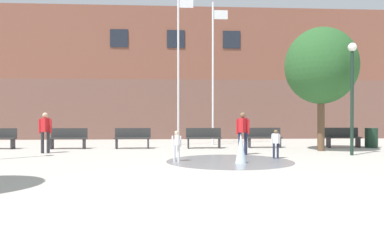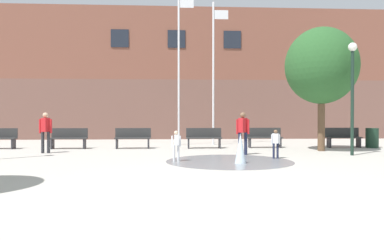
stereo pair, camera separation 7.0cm
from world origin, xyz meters
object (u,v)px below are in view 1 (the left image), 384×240
park_bench_under_right_flagpole (264,137)px  park_bench_near_trashcan (343,137)px  park_bench_center (204,138)px  street_tree_near_building (321,66)px  park_bench_under_left_flagpole (133,138)px  adult_near_bench (45,129)px  teen_by_trashcan (243,130)px  trash_can (371,138)px  lamp_post_right_lane (352,82)px  child_with_pink_shirt (177,143)px  flagpole_right (214,69)px  child_running (276,142)px  flagpole_left (179,63)px  park_bench_left_of_flagpoles (68,138)px

park_bench_under_right_flagpole → park_bench_near_trashcan: (3.67, -0.11, 0.00)m
park_bench_center → street_tree_near_building: size_ratio=0.31×
park_bench_under_left_flagpole → adult_near_bench: (-3.19, -1.96, 0.45)m
teen_by_trashcan → trash_can: teen_by_trashcan is taller
park_bench_near_trashcan → trash_can: park_bench_near_trashcan is taller
teen_by_trashcan → lamp_post_right_lane: 4.39m
child_with_pink_shirt → lamp_post_right_lane: lamp_post_right_lane is taller
adult_near_bench → trash_can: 14.22m
teen_by_trashcan → park_bench_near_trashcan: bearing=-18.7°
park_bench_under_left_flagpole → street_tree_near_building: 8.68m
park_bench_under_right_flagpole → street_tree_near_building: street_tree_near_building is taller
flagpole_right → lamp_post_right_lane: bearing=-49.7°
park_bench_near_trashcan → lamp_post_right_lane: lamp_post_right_lane is taller
street_tree_near_building → park_bench_under_left_flagpole: bearing=168.2°
trash_can → park_bench_under_left_flagpole: bearing=178.7°
child_running → child_with_pink_shirt: size_ratio=1.00×
flagpole_left → lamp_post_right_lane: bearing=-40.4°
flagpole_left → lamp_post_right_lane: size_ratio=1.86×
trash_can → park_bench_left_of_flagpoles: bearing=178.8°
teen_by_trashcan → street_tree_near_building: (3.56, 1.36, 2.60)m
park_bench_center → flagpole_right: (0.68, 1.96, 3.35)m
flagpole_left → trash_can: (8.78, -2.14, -3.66)m
flagpole_left → flagpole_right: bearing=0.0°
flagpole_right → trash_can: 8.10m
park_bench_left_of_flagpoles → park_bench_under_right_flagpole: size_ratio=1.00×
park_bench_left_of_flagpoles → child_with_pink_shirt: 6.81m
child_with_pink_shirt → flagpole_left: bearing=-179.9°
park_bench_left_of_flagpoles → park_bench_near_trashcan: same height
trash_can → street_tree_near_building: (-2.96, -1.41, 3.08)m
park_bench_under_right_flagpole → child_with_pink_shirt: (-4.13, -4.99, 0.10)m
park_bench_under_left_flagpole → flagpole_right: size_ratio=0.22×
lamp_post_right_lane → trash_can: size_ratio=4.62×
park_bench_left_of_flagpoles → flagpole_left: size_ratio=0.21×
park_bench_center → park_bench_near_trashcan: same height
flagpole_right → child_running: bearing=-77.2°
child_running → child_with_pink_shirt: same height
park_bench_under_left_flagpole → teen_by_trashcan: bearing=-34.5°
park_bench_under_left_flagpole → park_bench_center: size_ratio=1.00×
child_running → child_with_pink_shirt: (-3.41, -0.61, 0.00)m
park_bench_near_trashcan → adult_near_bench: size_ratio=1.01×
park_bench_center → child_with_pink_shirt: 5.01m
park_bench_under_left_flagpole → park_bench_near_trashcan: size_ratio=1.00×
lamp_post_right_lane → street_tree_near_building: bearing=104.0°
teen_by_trashcan → flagpole_left: bearing=66.3°
park_bench_under_right_flagpole → child_running: size_ratio=1.62×
park_bench_center → trash_can: park_bench_center is taller
child_with_pink_shirt → flagpole_right: size_ratio=0.14×
adult_near_bench → flagpole_left: bearing=-41.1°
trash_can → park_bench_under_right_flagpole: bearing=176.1°
park_bench_center → lamp_post_right_lane: (5.20, -3.36, 2.21)m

